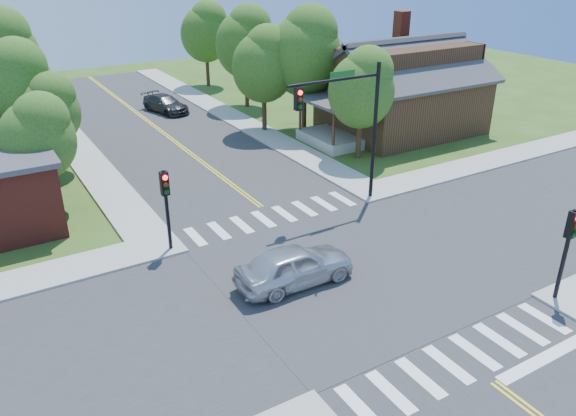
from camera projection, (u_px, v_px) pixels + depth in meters
ground at (348, 273)px, 23.16m from camera, size 100.00×100.00×0.00m
road_ns at (348, 273)px, 23.15m from camera, size 10.00×90.00×0.04m
road_ew at (348, 273)px, 23.15m from camera, size 90.00×10.00×0.04m
intersection_patch at (348, 273)px, 23.16m from camera, size 10.20×10.20×0.06m
sidewalk_ne at (392, 123)px, 42.80m from camera, size 40.00×40.00×0.14m
crosswalk_north at (274, 216)px, 27.96m from camera, size 8.85×2.00×0.01m
crosswalk_south at (462, 358)px, 18.32m from camera, size 8.85×2.00×0.01m
centerline at (348, 272)px, 23.14m from camera, size 0.30×90.00×0.01m
stop_bar at (548, 357)px, 18.42m from camera, size 4.60×0.45×0.09m
signal_mast_ne at (349, 114)px, 27.28m from camera, size 5.30×0.42×7.20m
signal_pole_se at (569, 239)px, 20.28m from camera, size 0.34×0.42×3.80m
signal_pole_nw at (166, 196)px, 23.76m from camera, size 0.34×0.42×3.80m
house_ne at (402, 85)px, 39.86m from camera, size 13.05×8.80×7.11m
tree_e_a at (363, 86)px, 33.93m from camera, size 4.13×3.92×7.02m
tree_e_b at (306, 49)px, 38.88m from camera, size 5.21×4.95×8.86m
tree_e_c at (246, 40)px, 45.17m from camera, size 4.88×4.64×8.30m
tree_e_d at (206, 30)px, 52.30m from camera, size 4.67×4.43×7.93m
tree_w_a at (39, 135)px, 27.00m from camera, size 3.61×3.43×6.14m
tree_w_b at (16, 84)px, 32.19m from camera, size 4.56×4.34×7.76m
tree_w_c at (1, 51)px, 38.19m from camera, size 5.19×4.93×8.82m
tree_house at (265, 62)px, 38.95m from camera, size 4.46×4.23×7.58m
tree_bldg at (50, 108)px, 31.96m from camera, size 3.52×3.34×5.98m
car_silver at (295, 266)px, 22.10m from camera, size 2.06×4.88×1.65m
car_dgrey at (165, 104)px, 45.41m from camera, size 4.16×5.58×1.35m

